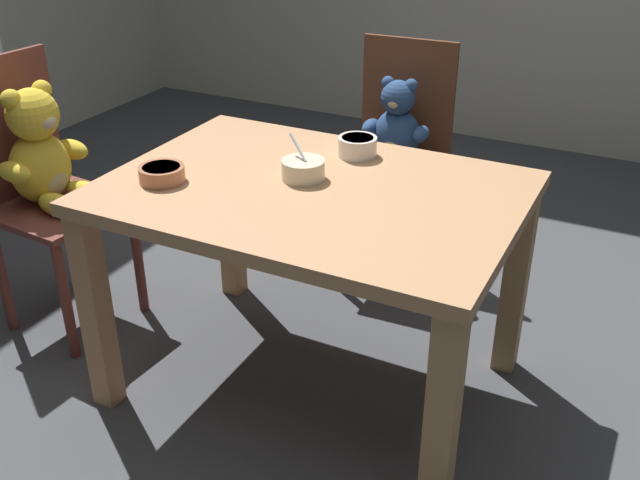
% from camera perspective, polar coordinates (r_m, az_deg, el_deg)
% --- Properties ---
extents(ground_plane, '(5.20, 5.20, 0.04)m').
position_cam_1_polar(ground_plane, '(2.49, -0.53, -11.21)').
color(ground_plane, '#46484C').
extents(dining_table, '(1.17, 0.84, 0.70)m').
position_cam_1_polar(dining_table, '(2.15, -0.60, 1.46)').
color(dining_table, tan).
rests_on(dining_table, ground_plane).
extents(teddy_chair_near_left, '(0.41, 0.43, 0.96)m').
position_cam_1_polar(teddy_chair_near_left, '(2.69, -20.53, 5.28)').
color(teddy_chair_near_left, brown).
rests_on(teddy_chair_near_left, ground_plane).
extents(teddy_chair_far_center, '(0.42, 0.40, 0.92)m').
position_cam_1_polar(teddy_chair_far_center, '(2.90, 5.84, 7.50)').
color(teddy_chair_far_center, brown).
rests_on(teddy_chair_far_center, ground_plane).
extents(porridge_bowl_terracotta_near_left, '(0.13, 0.13, 0.05)m').
position_cam_1_polar(porridge_bowl_terracotta_near_left, '(2.18, -12.07, 5.01)').
color(porridge_bowl_terracotta_near_left, '#B6714E').
rests_on(porridge_bowl_terracotta_near_left, dining_table).
extents(porridge_bowl_white_far_center, '(0.12, 0.12, 0.06)m').
position_cam_1_polar(porridge_bowl_white_far_center, '(2.32, 2.90, 7.23)').
color(porridge_bowl_white_far_center, silver).
rests_on(porridge_bowl_white_far_center, dining_table).
extents(porridge_bowl_cream_center, '(0.13, 0.13, 0.12)m').
position_cam_1_polar(porridge_bowl_cream_center, '(2.15, -1.31, 5.49)').
color(porridge_bowl_cream_center, beige).
rests_on(porridge_bowl_cream_center, dining_table).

